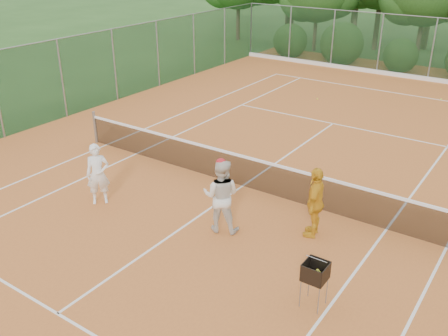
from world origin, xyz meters
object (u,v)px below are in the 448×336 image
(player_center_grp, at_px, (221,195))
(player_yellow, at_px, (315,202))
(ball_hopper, at_px, (315,272))
(player_white, at_px, (98,174))

(player_center_grp, xyz_separation_m, player_yellow, (1.91, 1.04, -0.05))
(player_yellow, relative_size, ball_hopper, 1.81)
(ball_hopper, bearing_deg, player_center_grp, 165.70)
(player_center_grp, height_order, ball_hopper, player_center_grp)
(player_center_grp, relative_size, player_yellow, 1.07)
(player_center_grp, height_order, player_yellow, player_center_grp)
(ball_hopper, bearing_deg, player_yellow, 123.72)
(player_white, bearing_deg, ball_hopper, -52.44)
(player_white, bearing_deg, player_yellow, -29.37)
(player_yellow, xyz_separation_m, ball_hopper, (1.09, -2.30, -0.11))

